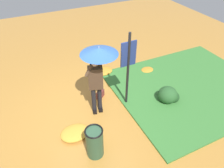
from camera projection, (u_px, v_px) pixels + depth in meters
The scene contains 10 objects.
ground_plane at pixel (90, 111), 6.13m from camera, with size 18.00×18.00×0.00m, color #B27A33.
grass_verge at pixel (189, 86), 7.01m from camera, with size 4.80×4.00×0.05m.
person_with_umbrella at pixel (98, 65), 5.26m from camera, with size 0.96×0.96×2.04m.
info_sign_post at pixel (128, 63), 5.54m from camera, with size 0.44×0.07×2.30m.
handbag at pixel (100, 94), 6.55m from camera, with size 0.32×0.30×0.37m.
trash_bin at pixel (95, 142), 4.77m from camera, with size 0.42×0.42×0.83m.
shrub_cluster at pixel (169, 95), 6.32m from camera, with size 0.63×0.58×0.52m.
leaf_pile_near_person at pixel (147, 70), 7.75m from camera, with size 0.47×0.37×0.10m.
leaf_pile_by_bench at pixel (103, 71), 7.64m from camera, with size 0.70×0.56×0.15m.
leaf_pile_far_path at pixel (75, 133), 5.41m from camera, with size 0.74×0.59×0.16m.
Camera 1 is at (-1.27, -4.20, 4.40)m, focal length 33.58 mm.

